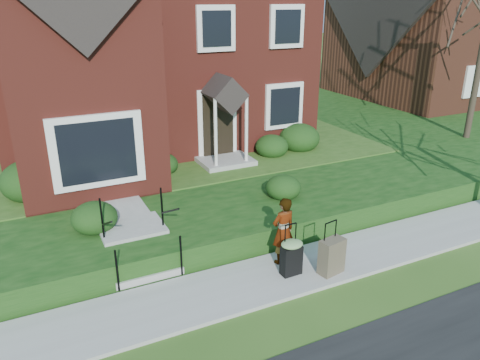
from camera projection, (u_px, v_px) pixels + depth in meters
ground at (280, 277)px, 9.76m from camera, size 120.00×120.00×0.00m
sidewalk at (280, 275)px, 9.75m from camera, size 60.00×1.60×0.08m
terrace at (232, 124)px, 20.41m from camera, size 44.00×20.00×0.60m
walkway at (107, 187)px, 12.70m from camera, size 1.20×6.00×0.06m
main_house at (135, 3)px, 15.81m from camera, size 10.40×10.20×9.40m
neighbour_house at (445, 2)px, 23.60m from camera, size 9.40×8.00×9.20m
front_steps at (137, 243)px, 10.11m from camera, size 1.40×2.02×1.50m
foundation_shrubs at (180, 161)px, 13.38m from camera, size 9.92×4.48×1.10m
woman at (283, 231)px, 9.89m from camera, size 0.58×0.41×1.50m
suitcase_black at (291, 255)px, 9.56m from camera, size 0.48×0.39×1.13m
suitcase_olive at (332, 256)px, 9.63m from camera, size 0.58×0.39×1.15m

